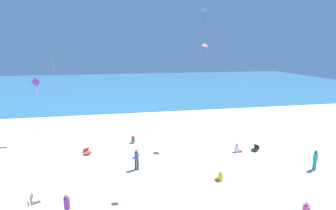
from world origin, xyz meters
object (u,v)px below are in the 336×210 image
(kite_pink, at_px, (205,45))
(person_3, at_px, (305,210))
(person_1, at_px, (237,149))
(person_4, at_px, (133,140))
(person_7, at_px, (137,154))
(beach_chair_far_right, at_px, (35,198))
(beach_chair_far_left, at_px, (256,148))
(person_8, at_px, (137,159))
(person_2, at_px, (67,206))
(kite_green, at_px, (53,63))
(kite_purple, at_px, (36,82))
(person_5, at_px, (220,177))
(person_0, at_px, (315,158))
(beach_chair_mid_beach, at_px, (87,152))
(kite_blue, at_px, (203,10))

(kite_pink, bearing_deg, person_3, -82.05)
(person_1, height_order, person_4, person_1)
(person_1, xyz_separation_m, person_7, (-8.96, 0.59, -0.04))
(beach_chair_far_right, bearing_deg, person_7, 16.78)
(person_4, bearing_deg, beach_chair_far_left, 78.16)
(person_8, bearing_deg, person_2, 163.36)
(person_8, bearing_deg, kite_green, 45.56)
(person_2, xyz_separation_m, kite_pink, (11.14, 10.61, 8.50))
(person_4, height_order, kite_purple, kite_purple)
(person_5, height_order, person_7, person_5)
(beach_chair_far_right, height_order, person_4, person_4)
(beach_chair_far_right, relative_size, person_5, 1.16)
(person_0, distance_m, person_5, 7.77)
(person_0, xyz_separation_m, person_2, (-17.51, -2.87, 0.00))
(beach_chair_far_left, bearing_deg, person_7, -29.21)
(person_3, xyz_separation_m, person_7, (-8.55, 9.96, -0.05))
(person_8, bearing_deg, person_7, 15.38)
(beach_chair_mid_beach, relative_size, person_7, 1.20)
(kite_pink, bearing_deg, kite_green, 137.84)
(beach_chair_far_left, xyz_separation_m, kite_blue, (-6.47, -3.47, 11.33))
(person_2, bearing_deg, kite_purple, -100.37)
(beach_chair_mid_beach, height_order, person_8, person_8)
(person_2, height_order, person_3, person_2)
(person_2, distance_m, person_7, 9.09)
(person_3, xyz_separation_m, kite_pink, (-1.76, 12.62, 9.11))
(kite_purple, bearing_deg, person_1, -20.13)
(person_4, bearing_deg, beach_chair_mid_beach, -52.81)
(person_2, relative_size, person_3, 1.93)
(kite_purple, xyz_separation_m, kite_blue, (13.28, -10.14, 5.66))
(person_0, relative_size, person_1, 1.99)
(person_4, relative_size, kite_pink, 0.46)
(person_2, bearing_deg, person_4, -139.25)
(beach_chair_mid_beach, distance_m, person_1, 13.38)
(beach_chair_mid_beach, height_order, person_4, person_4)
(kite_blue, bearing_deg, person_2, -156.06)
(person_5, height_order, person_8, person_8)
(kite_green, bearing_deg, person_4, -55.27)
(person_3, bearing_deg, kite_purple, -25.00)
(kite_pink, bearing_deg, person_4, 171.63)
(beach_chair_far_right, distance_m, kite_purple, 13.13)
(person_1, bearing_deg, person_7, -174.85)
(beach_chair_mid_beach, xyz_separation_m, beach_chair_far_right, (-2.39, -7.13, 0.03))
(person_3, bearing_deg, beach_chair_mid_beach, -24.64)
(person_0, relative_size, person_7, 2.30)
(beach_chair_far_left, xyz_separation_m, kite_pink, (-3.92, 3.33, 9.17))
(person_3, bearing_deg, person_2, 8.38)
(beach_chair_mid_beach, distance_m, person_7, 4.51)
(person_1, bearing_deg, person_2, -142.15)
(person_1, relative_size, kite_pink, 0.50)
(kite_green, bearing_deg, beach_chair_far_right, -82.48)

